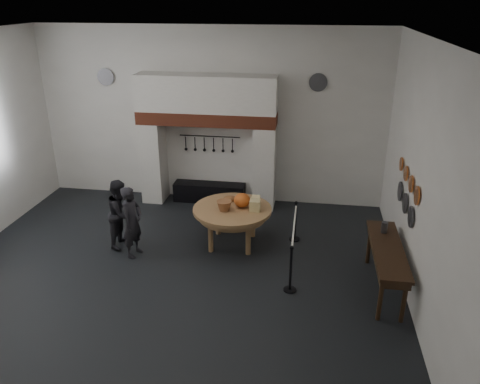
# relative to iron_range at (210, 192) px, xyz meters

# --- Properties ---
(floor) EXTENTS (9.00, 8.00, 0.02)m
(floor) POSITION_rel_iron_range_xyz_m (0.00, -3.72, -0.25)
(floor) COLOR black
(floor) RESTS_ON ground
(ceiling) EXTENTS (9.00, 8.00, 0.02)m
(ceiling) POSITION_rel_iron_range_xyz_m (0.00, -3.72, 4.25)
(ceiling) COLOR silver
(ceiling) RESTS_ON wall_back
(wall_back) EXTENTS (9.00, 0.02, 4.50)m
(wall_back) POSITION_rel_iron_range_xyz_m (0.00, 0.28, 2.00)
(wall_back) COLOR white
(wall_back) RESTS_ON floor
(wall_front) EXTENTS (9.00, 0.02, 4.50)m
(wall_front) POSITION_rel_iron_range_xyz_m (0.00, -7.72, 2.00)
(wall_front) COLOR white
(wall_front) RESTS_ON floor
(wall_right) EXTENTS (0.02, 8.00, 4.50)m
(wall_right) POSITION_rel_iron_range_xyz_m (4.50, -3.72, 2.00)
(wall_right) COLOR white
(wall_right) RESTS_ON floor
(chimney_pier_left) EXTENTS (0.55, 0.70, 2.15)m
(chimney_pier_left) POSITION_rel_iron_range_xyz_m (-1.48, -0.07, 0.82)
(chimney_pier_left) COLOR silver
(chimney_pier_left) RESTS_ON floor
(chimney_pier_right) EXTENTS (0.55, 0.70, 2.15)m
(chimney_pier_right) POSITION_rel_iron_range_xyz_m (1.48, -0.07, 0.82)
(chimney_pier_right) COLOR silver
(chimney_pier_right) RESTS_ON floor
(hearth_brick_band) EXTENTS (3.50, 0.72, 0.32)m
(hearth_brick_band) POSITION_rel_iron_range_xyz_m (0.00, -0.07, 2.06)
(hearth_brick_band) COLOR #9E442B
(hearth_brick_band) RESTS_ON chimney_pier_left
(chimney_hood) EXTENTS (3.50, 0.70, 0.90)m
(chimney_hood) POSITION_rel_iron_range_xyz_m (0.00, -0.07, 2.67)
(chimney_hood) COLOR silver
(chimney_hood) RESTS_ON hearth_brick_band
(iron_range) EXTENTS (1.90, 0.45, 0.50)m
(iron_range) POSITION_rel_iron_range_xyz_m (0.00, 0.00, 0.00)
(iron_range) COLOR black
(iron_range) RESTS_ON floor
(utensil_rail) EXTENTS (1.60, 0.02, 0.02)m
(utensil_rail) POSITION_rel_iron_range_xyz_m (0.00, 0.20, 1.50)
(utensil_rail) COLOR black
(utensil_rail) RESTS_ON wall_back
(work_table) EXTENTS (1.88, 1.88, 0.07)m
(work_table) POSITION_rel_iron_range_xyz_m (1.00, -2.22, 0.59)
(work_table) COLOR #A8774F
(work_table) RESTS_ON floor
(pumpkin) EXTENTS (0.36, 0.36, 0.31)m
(pumpkin) POSITION_rel_iron_range_xyz_m (1.20, -2.12, 0.78)
(pumpkin) COLOR #D4541D
(pumpkin) RESTS_ON work_table
(cheese_block_big) EXTENTS (0.22, 0.22, 0.24)m
(cheese_block_big) POSITION_rel_iron_range_xyz_m (1.50, -2.27, 0.74)
(cheese_block_big) COLOR #DDC784
(cheese_block_big) RESTS_ON work_table
(cheese_block_small) EXTENTS (0.18, 0.18, 0.20)m
(cheese_block_small) POSITION_rel_iron_range_xyz_m (1.48, -1.97, 0.72)
(cheese_block_small) COLOR #FFE498
(cheese_block_small) RESTS_ON work_table
(wicker_basket) EXTENTS (0.35, 0.35, 0.22)m
(wicker_basket) POSITION_rel_iron_range_xyz_m (0.85, -2.37, 0.73)
(wicker_basket) COLOR #985F37
(wicker_basket) RESTS_ON work_table
(bread_loaf) EXTENTS (0.31, 0.18, 0.13)m
(bread_loaf) POSITION_rel_iron_range_xyz_m (0.90, -1.87, 0.69)
(bread_loaf) COLOR #8F5F32
(bread_loaf) RESTS_ON work_table
(visitor_near) EXTENTS (0.48, 0.63, 1.56)m
(visitor_near) POSITION_rel_iron_range_xyz_m (-0.99, -3.01, 0.53)
(visitor_near) COLOR black
(visitor_near) RESTS_ON floor
(visitor_far) EXTENTS (0.65, 0.80, 1.53)m
(visitor_far) POSITION_rel_iron_range_xyz_m (-1.39, -2.61, 0.51)
(visitor_far) COLOR black
(visitor_far) RESTS_ON floor
(side_table) EXTENTS (0.55, 2.20, 0.06)m
(side_table) POSITION_rel_iron_range_xyz_m (4.10, -3.53, 0.62)
(side_table) COLOR #342313
(side_table) RESTS_ON floor
(pewter_jug) EXTENTS (0.12, 0.12, 0.22)m
(pewter_jug) POSITION_rel_iron_range_xyz_m (4.10, -2.93, 0.76)
(pewter_jug) COLOR #45454A
(pewter_jug) RESTS_ON side_table
(copper_pan_a) EXTENTS (0.03, 0.34, 0.34)m
(copper_pan_a) POSITION_rel_iron_range_xyz_m (4.46, -3.52, 1.70)
(copper_pan_a) COLOR #C6662D
(copper_pan_a) RESTS_ON wall_right
(copper_pan_b) EXTENTS (0.03, 0.32, 0.32)m
(copper_pan_b) POSITION_rel_iron_range_xyz_m (4.46, -2.97, 1.70)
(copper_pan_b) COLOR #C6662D
(copper_pan_b) RESTS_ON wall_right
(copper_pan_c) EXTENTS (0.03, 0.30, 0.30)m
(copper_pan_c) POSITION_rel_iron_range_xyz_m (4.46, -2.42, 1.70)
(copper_pan_c) COLOR #C6662D
(copper_pan_c) RESTS_ON wall_right
(copper_pan_d) EXTENTS (0.03, 0.28, 0.28)m
(copper_pan_d) POSITION_rel_iron_range_xyz_m (4.46, -1.87, 1.70)
(copper_pan_d) COLOR #C6662D
(copper_pan_d) RESTS_ON wall_right
(pewter_plate_left) EXTENTS (0.03, 0.40, 0.40)m
(pewter_plate_left) POSITION_rel_iron_range_xyz_m (4.46, -3.32, 1.20)
(pewter_plate_left) COLOR #4C4C51
(pewter_plate_left) RESTS_ON wall_right
(pewter_plate_mid) EXTENTS (0.03, 0.40, 0.40)m
(pewter_plate_mid) POSITION_rel_iron_range_xyz_m (4.46, -2.72, 1.20)
(pewter_plate_mid) COLOR #4C4C51
(pewter_plate_mid) RESTS_ON wall_right
(pewter_plate_right) EXTENTS (0.03, 0.40, 0.40)m
(pewter_plate_right) POSITION_rel_iron_range_xyz_m (4.46, -2.12, 1.20)
(pewter_plate_right) COLOR #4C4C51
(pewter_plate_right) RESTS_ON wall_right
(pewter_plate_back_left) EXTENTS (0.44, 0.03, 0.44)m
(pewter_plate_back_left) POSITION_rel_iron_range_xyz_m (-2.70, 0.24, 2.95)
(pewter_plate_back_left) COLOR #4C4C51
(pewter_plate_back_left) RESTS_ON wall_back
(pewter_plate_back_right) EXTENTS (0.44, 0.03, 0.44)m
(pewter_plate_back_right) POSITION_rel_iron_range_xyz_m (2.70, 0.24, 2.95)
(pewter_plate_back_right) COLOR #4C4C51
(pewter_plate_back_right) RESTS_ON wall_back
(barrier_post_near) EXTENTS (0.05, 0.05, 0.90)m
(barrier_post_near) POSITION_rel_iron_range_xyz_m (2.36, -3.84, 0.20)
(barrier_post_near) COLOR black
(barrier_post_near) RESTS_ON floor
(barrier_post_far) EXTENTS (0.05, 0.05, 0.90)m
(barrier_post_far) POSITION_rel_iron_range_xyz_m (2.36, -1.84, 0.20)
(barrier_post_far) COLOR black
(barrier_post_far) RESTS_ON floor
(barrier_rope) EXTENTS (0.04, 2.00, 0.04)m
(barrier_rope) POSITION_rel_iron_range_xyz_m (2.36, -2.84, 0.60)
(barrier_rope) COLOR white
(barrier_rope) RESTS_ON barrier_post_near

